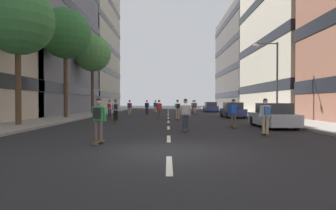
{
  "coord_description": "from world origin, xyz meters",
  "views": [
    {
      "loc": [
        -0.03,
        -9.15,
        1.64
      ],
      "look_at": [
        0.0,
        18.58,
        1.26
      ],
      "focal_mm": 29.82,
      "sensor_mm": 36.0,
      "label": 1
    }
  ],
  "objects": [
    {
      "name": "building_right_mid",
      "position": [
        19.09,
        26.89,
        11.21
      ],
      "size": [
        15.07,
        19.31,
        22.23
      ],
      "color": "#B2A893",
      "rests_on": "ground_plane"
    },
    {
      "name": "skater_12",
      "position": [
        -4.18,
        12.99,
        1.02
      ],
      "size": [
        0.55,
        0.92,
        1.78
      ],
      "color": "brown",
      "rests_on": "ground_plane"
    },
    {
      "name": "street_tree_mid",
      "position": [
        -9.65,
        26.32,
        7.73
      ],
      "size": [
        4.69,
        4.69,
        9.97
      ],
      "color": "#4C3823",
      "rests_on": "sidewalk_left"
    },
    {
      "name": "skater_0",
      "position": [
        -4.58,
        14.86,
        1.02
      ],
      "size": [
        0.56,
        0.92,
        1.78
      ],
      "color": "brown",
      "rests_on": "ground_plane"
    },
    {
      "name": "skater_11",
      "position": [
        -4.33,
        21.89,
        1.02
      ],
      "size": [
        0.57,
        0.92,
        1.78
      ],
      "color": "brown",
      "rests_on": "ground_plane"
    },
    {
      "name": "lane_markings",
      "position": [
        0.0,
        23.0,
        0.0
      ],
      "size": [
        0.16,
        52.2,
        0.01
      ],
      "color": "silver",
      "rests_on": "ground_plane"
    },
    {
      "name": "streetlamp_right",
      "position": [
        8.9,
        14.58,
        4.14
      ],
      "size": [
        2.13,
        0.3,
        6.5
      ],
      "color": "#3F3F44",
      "rests_on": "sidewalk_right"
    },
    {
      "name": "parked_car_mid",
      "position": [
        6.5,
        18.98,
        0.7
      ],
      "size": [
        1.82,
        4.4,
        1.52
      ],
      "color": "navy",
      "rests_on": "ground_plane"
    },
    {
      "name": "skater_7",
      "position": [
        3.36,
        28.26,
        1.02
      ],
      "size": [
        0.55,
        0.91,
        1.78
      ],
      "color": "brown",
      "rests_on": "ground_plane"
    },
    {
      "name": "sidewalk_left",
      "position": [
        -9.65,
        25.43,
        0.07
      ],
      "size": [
        3.91,
        62.15,
        0.14
      ],
      "primitive_type": "cube",
      "color": "gray",
      "rests_on": "ground_plane"
    },
    {
      "name": "skater_8",
      "position": [
        0.83,
        15.64,
        1.02
      ],
      "size": [
        0.57,
        0.92,
        1.78
      ],
      "color": "brown",
      "rests_on": "ground_plane"
    },
    {
      "name": "skater_3",
      "position": [
        -1.76,
        29.17,
        0.98
      ],
      "size": [
        0.56,
        0.92,
        1.78
      ],
      "color": "brown",
      "rests_on": "ground_plane"
    },
    {
      "name": "sidewalk_right",
      "position": [
        9.65,
        25.43,
        0.07
      ],
      "size": [
        3.91,
        62.15,
        0.14
      ],
      "primitive_type": "cube",
      "color": "gray",
      "rests_on": "ground_plane"
    },
    {
      "name": "skater_2",
      "position": [
        -5.71,
        17.87,
        1.02
      ],
      "size": [
        0.53,
        0.9,
        1.78
      ],
      "color": "brown",
      "rests_on": "ground_plane"
    },
    {
      "name": "street_tree_far",
      "position": [
        -9.65,
        17.04,
        7.96
      ],
      "size": [
        4.7,
        4.7,
        10.21
      ],
      "color": "#4C3823",
      "rests_on": "sidewalk_left"
    },
    {
      "name": "skater_6",
      "position": [
        0.92,
        6.05,
        1.02
      ],
      "size": [
        0.56,
        0.92,
        1.78
      ],
      "color": "brown",
      "rests_on": "ground_plane"
    },
    {
      "name": "building_right_far",
      "position": [
        19.09,
        47.76,
        9.79
      ],
      "size": [
        15.07,
        23.24,
        19.4
      ],
      "color": "#4C4744",
      "rests_on": "ground_plane"
    },
    {
      "name": "street_tree_near",
      "position": [
        -9.65,
        8.75,
        6.88
      ],
      "size": [
        4.56,
        4.56,
        9.05
      ],
      "color": "#4C3823",
      "rests_on": "sidewalk_left"
    },
    {
      "name": "ground_plane",
      "position": [
        0.0,
        22.6,
        0.0
      ],
      "size": [
        135.61,
        135.61,
        0.0
      ],
      "primitive_type": "plane",
      "color": "black"
    },
    {
      "name": "skater_5",
      "position": [
        -2.68,
        1.47,
        1.02
      ],
      "size": [
        0.55,
        0.92,
        1.78
      ],
      "color": "brown",
      "rests_on": "ground_plane"
    },
    {
      "name": "parked_car_near",
      "position": [
        6.5,
        8.17,
        0.7
      ],
      "size": [
        1.82,
        4.4,
        1.52
      ],
      "color": "#B2B7BF",
      "rests_on": "ground_plane"
    },
    {
      "name": "skater_1",
      "position": [
        3.35,
        26.06,
        1.02
      ],
      "size": [
        0.56,
        0.92,
        1.78
      ],
      "color": "brown",
      "rests_on": "ground_plane"
    },
    {
      "name": "building_left_far",
      "position": [
        -19.09,
        47.76,
        14.24
      ],
      "size": [
        15.07,
        20.89,
        28.29
      ],
      "color": "#B2A893",
      "rests_on": "ground_plane"
    },
    {
      "name": "parked_car_far",
      "position": [
        6.5,
        33.6,
        0.7
      ],
      "size": [
        1.82,
        4.4,
        1.52
      ],
      "color": "navy",
      "rests_on": "ground_plane"
    },
    {
      "name": "building_left_mid",
      "position": [
        -19.09,
        26.89,
        12.75
      ],
      "size": [
        15.07,
        22.44,
        25.33
      ],
      "color": "slate",
      "rests_on": "ground_plane"
    },
    {
      "name": "skater_13",
      "position": [
        4.64,
        4.17,
        1.02
      ],
      "size": [
        0.55,
        0.91,
        1.78
      ],
      "color": "brown",
      "rests_on": "ground_plane"
    },
    {
      "name": "skater_9",
      "position": [
        -2.62,
        24.92,
        1.02
      ],
      "size": [
        0.56,
        0.92,
        1.78
      ],
      "color": "brown",
      "rests_on": "ground_plane"
    },
    {
      "name": "skater_10",
      "position": [
        3.99,
        7.95,
        0.98
      ],
      "size": [
        0.54,
        0.91,
        1.78
      ],
      "color": "brown",
      "rests_on": "ground_plane"
    },
    {
      "name": "skater_4",
      "position": [
        -0.88,
        17.31,
        0.98
      ],
      "size": [
        0.56,
        0.92,
        1.78
      ],
      "color": "brown",
      "rests_on": "ground_plane"
    }
  ]
}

